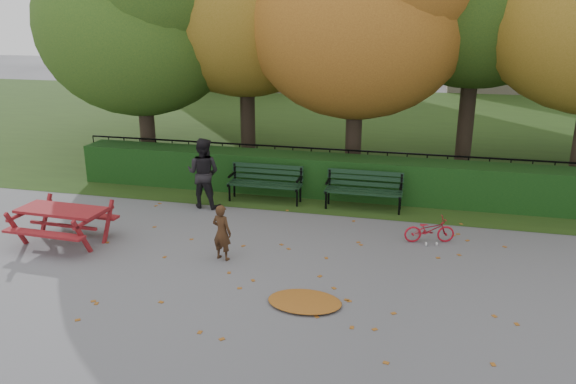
% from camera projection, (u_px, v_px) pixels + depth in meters
% --- Properties ---
extents(ground, '(90.00, 90.00, 0.00)m').
position_uv_depth(ground, '(279.00, 269.00, 10.15)').
color(ground, slate).
rests_on(ground, ground).
extents(grass_strip, '(90.00, 90.00, 0.00)m').
position_uv_depth(grass_strip, '(365.00, 125.00, 23.09)').
color(grass_strip, '#223913').
rests_on(grass_strip, ground).
extents(hedge, '(13.00, 0.90, 1.00)m').
position_uv_depth(hedge, '(324.00, 176.00, 14.16)').
color(hedge, black).
rests_on(hedge, ground).
extents(iron_fence, '(14.00, 0.04, 1.02)m').
position_uv_depth(iron_fence, '(329.00, 166.00, 14.89)').
color(iron_fence, black).
rests_on(iron_fence, ground).
extents(tree_a, '(5.88, 5.60, 7.48)m').
position_uv_depth(tree_a, '(145.00, 9.00, 15.11)').
color(tree_a, '#2E241B').
rests_on(tree_a, ground).
extents(bench_left, '(1.80, 0.57, 0.88)m').
position_uv_depth(bench_left, '(266.00, 180.00, 13.71)').
color(bench_left, black).
rests_on(bench_left, ground).
extents(bench_right, '(1.80, 0.57, 0.88)m').
position_uv_depth(bench_right, '(364.00, 187.00, 13.16)').
color(bench_right, black).
rests_on(bench_right, ground).
extents(picnic_table, '(1.77, 1.45, 0.84)m').
position_uv_depth(picnic_table, '(62.00, 216.00, 11.12)').
color(picnic_table, maroon).
rests_on(picnic_table, ground).
extents(leaf_pile, '(1.20, 0.84, 0.08)m').
position_uv_depth(leaf_pile, '(305.00, 301.00, 8.92)').
color(leaf_pile, brown).
rests_on(leaf_pile, ground).
extents(leaf_scatter, '(9.00, 5.70, 0.01)m').
position_uv_depth(leaf_scatter, '(283.00, 262.00, 10.43)').
color(leaf_scatter, brown).
rests_on(leaf_scatter, ground).
extents(child, '(0.45, 0.35, 1.07)m').
position_uv_depth(child, '(222.00, 232.00, 10.40)').
color(child, '#3C2413').
rests_on(child, ground).
extents(adult, '(0.85, 0.68, 1.67)m').
position_uv_depth(adult, '(203.00, 173.00, 13.17)').
color(adult, black).
rests_on(adult, ground).
extents(bicycle, '(1.06, 0.60, 0.53)m').
position_uv_depth(bicycle, '(429.00, 230.00, 11.27)').
color(bicycle, '#AF1020').
rests_on(bicycle, ground).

